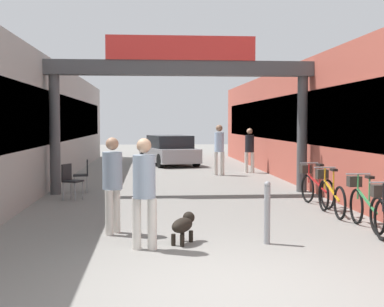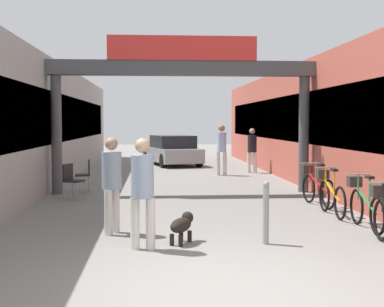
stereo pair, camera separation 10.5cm
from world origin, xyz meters
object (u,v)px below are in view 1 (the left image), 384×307
(dog_on_leash, at_px, (184,225))
(bicycle_red_farthest, at_px, (315,186))
(pedestrian_carrying_crate, at_px, (250,147))
(bicycle_orange_third, at_px, (330,194))
(cafe_chair_black_farther, at_px, (84,173))
(pedestrian_elderly_walking, at_px, (219,146))
(cafe_chair_black_nearer, at_px, (70,178))
(pedestrian_companion, at_px, (112,179))
(parked_car_silver, at_px, (169,151))
(bicycle_green_second, at_px, (364,204))
(pedestrian_with_dog, at_px, (144,186))
(bollard_post_metal, at_px, (267,212))

(dog_on_leash, xyz_separation_m, bicycle_red_farthest, (3.28, 3.65, 0.14))
(pedestrian_carrying_crate, height_order, bicycle_orange_third, pedestrian_carrying_crate)
(cafe_chair_black_farther, bearing_deg, pedestrian_elderly_walking, 45.10)
(cafe_chair_black_nearer, bearing_deg, pedestrian_companion, -72.24)
(pedestrian_carrying_crate, relative_size, parked_car_silver, 0.39)
(cafe_chair_black_farther, bearing_deg, pedestrian_companion, -78.18)
(pedestrian_carrying_crate, bearing_deg, bicycle_green_second, -89.47)
(pedestrian_elderly_walking, bearing_deg, pedestrian_companion, -107.55)
(pedestrian_companion, bearing_deg, pedestrian_carrying_crate, 67.77)
(pedestrian_with_dog, relative_size, bicycle_green_second, 1.00)
(bicycle_red_farthest, bearing_deg, cafe_chair_black_nearer, 167.44)
(pedestrian_companion, relative_size, bollard_post_metal, 1.67)
(pedestrian_companion, xyz_separation_m, bicycle_green_second, (4.51, 0.14, -0.51))
(pedestrian_companion, xyz_separation_m, bicycle_red_farthest, (4.45, 2.85, -0.51))
(cafe_chair_black_farther, bearing_deg, bicycle_red_farthest, -26.04)
(pedestrian_companion, height_order, dog_on_leash, pedestrian_companion)
(dog_on_leash, height_order, cafe_chair_black_nearer, cafe_chair_black_nearer)
(bicycle_green_second, bearing_deg, bicycle_orange_third, 95.35)
(pedestrian_elderly_walking, bearing_deg, cafe_chair_black_farther, -134.90)
(pedestrian_carrying_crate, xyz_separation_m, bicycle_green_second, (0.10, -10.66, -0.53))
(dog_on_leash, distance_m, cafe_chair_black_farther, 6.82)
(pedestrian_companion, height_order, pedestrian_carrying_crate, pedestrian_carrying_crate)
(bicycle_orange_third, distance_m, cafe_chair_black_farther, 6.83)
(pedestrian_elderly_walking, bearing_deg, dog_on_leash, -100.40)
(bicycle_orange_third, xyz_separation_m, parked_car_silver, (-2.87, 13.15, 0.21))
(cafe_chair_black_nearer, bearing_deg, parked_car_silver, 75.08)
(pedestrian_elderly_walking, relative_size, cafe_chair_black_farther, 2.05)
(bicycle_red_farthest, bearing_deg, dog_on_leash, -131.99)
(pedestrian_with_dog, bearing_deg, bicycle_green_second, 18.41)
(pedestrian_carrying_crate, distance_m, cafe_chair_black_nearer, 8.80)
(pedestrian_elderly_walking, bearing_deg, pedestrian_carrying_crate, 34.42)
(bicycle_red_farthest, xyz_separation_m, parked_car_silver, (-2.95, 11.91, 0.21))
(pedestrian_elderly_walking, height_order, parked_car_silver, pedestrian_elderly_walking)
(bicycle_green_second, distance_m, cafe_chair_black_nearer, 7.08)
(parked_car_silver, bearing_deg, cafe_chair_black_farther, -106.28)
(cafe_chair_black_nearer, bearing_deg, bollard_post_metal, -53.18)
(bicycle_red_farthest, bearing_deg, pedestrian_carrying_crate, 90.29)
(pedestrian_carrying_crate, xyz_separation_m, cafe_chair_black_farther, (-5.59, -5.20, -0.42))
(bollard_post_metal, relative_size, cafe_chair_black_farther, 1.12)
(bicycle_green_second, bearing_deg, parked_car_silver, 101.63)
(dog_on_leash, xyz_separation_m, parked_car_silver, (0.33, 15.56, 0.35))
(pedestrian_carrying_crate, relative_size, bollard_post_metal, 1.69)
(cafe_chair_black_farther, bearing_deg, bollard_post_metal, -60.83)
(bicycle_green_second, bearing_deg, pedestrian_elderly_walking, 98.00)
(pedestrian_companion, distance_m, dog_on_leash, 1.56)
(pedestrian_companion, relative_size, bicycle_green_second, 0.98)
(bicycle_red_farthest, bearing_deg, pedestrian_with_dog, -134.09)
(bicycle_orange_third, height_order, cafe_chair_black_farther, bicycle_orange_third)
(bicycle_orange_third, bearing_deg, pedestrian_with_dog, -143.90)
(pedestrian_companion, relative_size, pedestrian_carrying_crate, 0.99)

